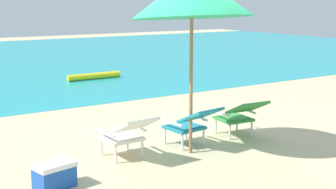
# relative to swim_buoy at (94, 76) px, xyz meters

# --- Properties ---
(ground_plane) EXTENTS (40.00, 40.00, 0.00)m
(ground_plane) POSITION_rel_swim_buoy_xyz_m (-1.39, -2.56, -0.10)
(ground_plane) COLOR #CCB78E
(swim_buoy) EXTENTS (1.60, 0.18, 0.18)m
(swim_buoy) POSITION_rel_swim_buoy_xyz_m (0.00, 0.00, 0.00)
(swim_buoy) COLOR yellow
(swim_buoy) RESTS_ON ocean_band
(lounge_chair_left) EXTENTS (0.59, 0.91, 0.68)m
(lounge_chair_left) POSITION_rel_swim_buoy_xyz_m (-2.40, -6.70, 0.31)
(lounge_chair_left) COLOR silver
(lounge_chair_left) RESTS_ON ground_plane
(lounge_chair_center) EXTENTS (0.63, 0.93, 0.68)m
(lounge_chair_center) POSITION_rel_swim_buoy_xyz_m (-1.30, -6.72, 0.31)
(lounge_chair_center) COLOR teal
(lounge_chair_center) RESTS_ON ground_plane
(lounge_chair_right) EXTENTS (0.61, 0.92, 0.68)m
(lounge_chair_right) POSITION_rel_swim_buoy_xyz_m (-0.33, -6.72, 0.31)
(lounge_chair_right) COLOR #338E3D
(lounge_chair_right) RESTS_ON ground_plane
(cooler_box) EXTENTS (0.53, 0.41, 0.32)m
(cooler_box) POSITION_rel_swim_buoy_xyz_m (-3.63, -7.14, 0.06)
(cooler_box) COLOR #194CA5
(cooler_box) RESTS_ON ground_plane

